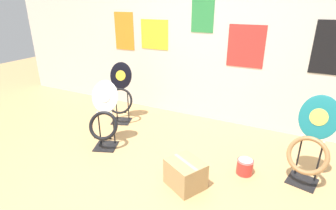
% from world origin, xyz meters
% --- Properties ---
extents(ground_plane, '(14.00, 14.00, 0.00)m').
position_xyz_m(ground_plane, '(0.00, 0.00, 0.00)').
color(ground_plane, tan).
extents(wall_back, '(8.00, 0.07, 2.60)m').
position_xyz_m(wall_back, '(0.00, 2.07, 1.30)').
color(wall_back, silver).
rests_on(wall_back, ground_plane).
extents(toilet_seat_display_white_plain, '(0.47, 0.47, 0.86)m').
position_xyz_m(toilet_seat_display_white_plain, '(-0.95, 0.60, 0.41)').
color(toilet_seat_display_white_plain, black).
rests_on(toilet_seat_display_white_plain, ground_plane).
extents(toilet_seat_display_teal_sax, '(0.46, 0.46, 0.92)m').
position_xyz_m(toilet_seat_display_teal_sax, '(1.41, 0.96, 0.43)').
color(toilet_seat_display_teal_sax, black).
rests_on(toilet_seat_display_teal_sax, ground_plane).
extents(toilet_seat_display_jazz_black, '(0.46, 0.43, 0.93)m').
position_xyz_m(toilet_seat_display_jazz_black, '(-1.23, 1.33, 0.46)').
color(toilet_seat_display_jazz_black, black).
rests_on(toilet_seat_display_jazz_black, ground_plane).
extents(paint_can, '(0.18, 0.18, 0.18)m').
position_xyz_m(paint_can, '(0.82, 0.80, 0.09)').
color(paint_can, red).
rests_on(paint_can, ground_plane).
extents(storage_box, '(0.46, 0.44, 0.29)m').
position_xyz_m(storage_box, '(0.31, 0.31, 0.14)').
color(storage_box, tan).
rests_on(storage_box, ground_plane).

